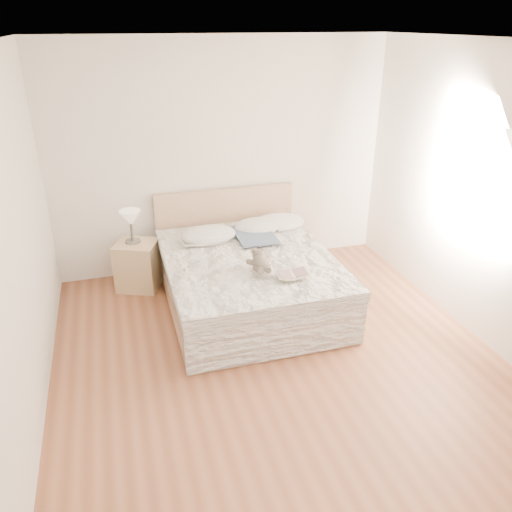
% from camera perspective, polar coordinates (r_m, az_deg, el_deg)
% --- Properties ---
extents(floor, '(4.00, 4.50, 0.00)m').
position_cam_1_polar(floor, '(4.61, 3.05, -12.53)').
color(floor, brown).
rests_on(floor, ground).
extents(ceiling, '(4.00, 4.50, 0.00)m').
position_cam_1_polar(ceiling, '(3.64, 4.11, 23.32)').
color(ceiling, white).
rests_on(ceiling, ground).
extents(wall_back, '(4.00, 0.02, 2.70)m').
position_cam_1_polar(wall_back, '(5.99, -3.86, 11.04)').
color(wall_back, white).
rests_on(wall_back, ground).
extents(wall_front, '(4.00, 0.02, 2.70)m').
position_cam_1_polar(wall_front, '(2.26, 24.03, -18.17)').
color(wall_front, white).
rests_on(wall_front, ground).
extents(wall_left, '(0.02, 4.50, 2.70)m').
position_cam_1_polar(wall_left, '(3.79, -26.28, -0.32)').
color(wall_left, white).
rests_on(wall_left, ground).
extents(wall_right, '(0.02, 4.50, 2.70)m').
position_cam_1_polar(wall_right, '(4.94, 26.02, 5.37)').
color(wall_right, white).
rests_on(wall_right, ground).
extents(window, '(0.02, 1.30, 1.10)m').
position_cam_1_polar(window, '(5.12, 23.98, 7.58)').
color(window, white).
rests_on(window, wall_right).
extents(bed, '(1.72, 2.14, 1.00)m').
position_cam_1_polar(bed, '(5.40, -1.03, -2.47)').
color(bed, tan).
rests_on(bed, floor).
extents(nightstand, '(0.57, 0.54, 0.56)m').
position_cam_1_polar(nightstand, '(5.88, -13.34, -1.04)').
color(nightstand, tan).
rests_on(nightstand, floor).
extents(table_lamp, '(0.30, 0.30, 0.38)m').
position_cam_1_polar(table_lamp, '(5.69, -14.15, 4.03)').
color(table_lamp, '#544F49').
rests_on(table_lamp, nightstand).
extents(pillow_left, '(0.69, 0.51, 0.19)m').
position_cam_1_polar(pillow_left, '(5.62, -5.54, 2.35)').
color(pillow_left, white).
rests_on(pillow_left, bed).
extents(pillow_middle, '(0.61, 0.45, 0.17)m').
position_cam_1_polar(pillow_middle, '(5.86, 0.36, 3.46)').
color(pillow_middle, white).
rests_on(pillow_middle, bed).
extents(pillow_right, '(0.62, 0.44, 0.19)m').
position_cam_1_polar(pillow_right, '(5.97, 2.60, 3.86)').
color(pillow_right, white).
rests_on(pillow_right, bed).
extents(blouse, '(0.66, 0.71, 0.03)m').
position_cam_1_polar(blouse, '(5.64, -0.19, 2.47)').
color(blouse, '#394A65').
rests_on(blouse, bed).
extents(photo_book, '(0.38, 0.28, 0.03)m').
position_cam_1_polar(photo_book, '(5.50, -6.83, 1.66)').
color(photo_book, white).
rests_on(photo_book, bed).
extents(childrens_book, '(0.34, 0.25, 0.02)m').
position_cam_1_polar(childrens_book, '(4.77, 4.17, -2.12)').
color(childrens_book, beige).
rests_on(childrens_book, bed).
extents(teddy_bear, '(0.23, 0.32, 0.16)m').
position_cam_1_polar(teddy_bear, '(4.83, 0.56, -1.41)').
color(teddy_bear, '#63574D').
rests_on(teddy_bear, bed).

